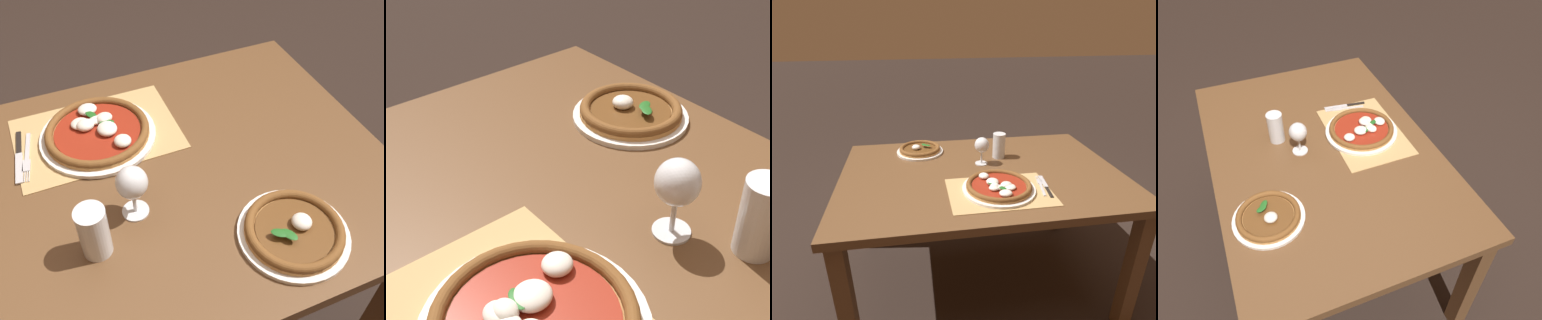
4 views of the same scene
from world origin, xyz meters
TOP-DOWN VIEW (x-y plane):
  - ground_plane at (0.00, 0.00)m, footprint 24.00×24.00m
  - dining_table at (0.00, 0.00)m, footprint 1.47×0.99m
  - paper_placemat at (0.04, -0.23)m, footprint 0.48×0.33m
  - pizza_near at (0.04, -0.22)m, footprint 0.35×0.35m
  - pizza_far at (-0.31, 0.32)m, footprint 0.28×0.28m
  - wine_glass at (0.02, 0.10)m, footprint 0.08×0.08m
  - pint_glass at (0.14, 0.17)m, footprint 0.07×0.07m
  - fork at (0.25, -0.21)m, footprint 0.05×0.20m
  - knife at (0.27, -0.22)m, footprint 0.04×0.22m

SIDE VIEW (x-z plane):
  - ground_plane at x=0.00m, z-range 0.00..0.00m
  - dining_table at x=0.00m, z-range 0.28..1.02m
  - paper_placemat at x=0.04m, z-range 0.74..0.74m
  - fork at x=0.25m, z-range 0.74..0.75m
  - knife at x=0.27m, z-range 0.74..0.75m
  - pizza_far at x=-0.31m, z-range 0.73..0.79m
  - pizza_near at x=0.04m, z-range 0.74..0.79m
  - pint_glass at x=0.14m, z-range 0.74..0.88m
  - wine_glass at x=0.02m, z-range 0.77..0.92m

